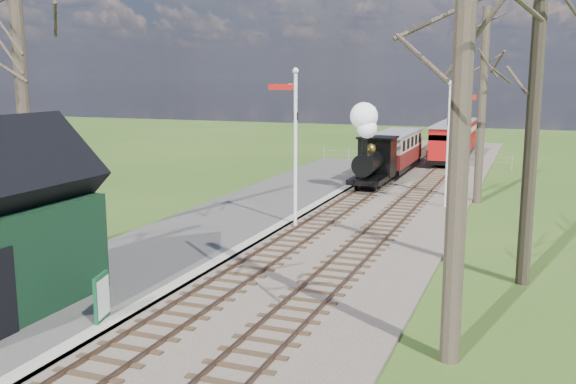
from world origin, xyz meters
name	(u,v)px	position (x,y,z in m)	size (l,w,h in m)	color
distant_hills	(464,277)	(1.40, 64.38, -16.21)	(114.40, 48.00, 22.02)	#385B23
ballast_bed	(380,203)	(1.30, 22.00, 0.05)	(8.00, 60.00, 0.10)	brown
track_near	(353,200)	(0.00, 22.00, 0.10)	(1.60, 60.00, 0.15)	brown
track_far	(408,204)	(2.60, 22.00, 0.10)	(1.60, 60.00, 0.15)	brown
platform	(208,231)	(-3.50, 14.00, 0.10)	(5.00, 44.00, 0.20)	#474442
coping_strip	(264,236)	(-1.20, 14.00, 0.10)	(0.40, 44.00, 0.21)	#B2AD9E
semaphore_near	(294,136)	(-0.77, 16.00, 3.62)	(1.22, 0.24, 6.22)	silver
semaphore_far	(450,135)	(4.37, 22.00, 3.35)	(1.22, 0.24, 5.72)	silver
bare_trees	(290,101)	(1.33, 10.10, 5.21)	(15.51, 22.39, 12.00)	#382D23
fence_line	(413,157)	(0.30, 36.00, 0.55)	(12.60, 0.08, 1.00)	slate
locomotive	(372,151)	(-0.01, 25.50, 2.05)	(1.78, 4.14, 4.44)	black
coach	(396,150)	(0.00, 31.56, 1.50)	(2.07, 7.11, 2.18)	black
red_carriage_a	(449,143)	(2.60, 36.20, 1.52)	(2.10, 5.20, 2.21)	black
red_carriage_b	(459,136)	(2.60, 41.70, 1.52)	(2.10, 5.20, 2.21)	black
sign_board	(102,297)	(-1.42, 4.86, 0.76)	(0.28, 0.76, 1.12)	#0E4222
bench	(78,275)	(-3.40, 6.46, 0.61)	(0.91, 1.59, 0.87)	#422517
person	(34,288)	(-3.17, 4.57, 0.86)	(0.48, 0.32, 1.32)	black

